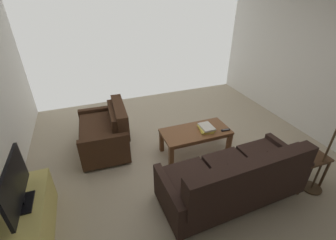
{
  "coord_description": "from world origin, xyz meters",
  "views": [
    {
      "loc": [
        1.38,
        2.68,
        2.6
      ],
      "look_at": [
        0.39,
        -0.0,
        0.94
      ],
      "focal_mm": 24.7,
      "sensor_mm": 36.0,
      "label": 1
    }
  ],
  "objects_px": {
    "flat_tv": "(15,186)",
    "coffee_mug": "(303,150)",
    "sofa_main": "(235,179)",
    "loveseat_near": "(106,132)",
    "end_table": "(305,158)",
    "coffee_table": "(196,134)",
    "tv_remote": "(226,130)",
    "tv_stand": "(30,219)",
    "book_stack": "(206,128)"
  },
  "relations": [
    {
      "from": "flat_tv",
      "to": "coffee_mug",
      "type": "xyz_separation_m",
      "value": [
        -3.62,
        0.39,
        -0.22
      ]
    },
    {
      "from": "sofa_main",
      "to": "loveseat_near",
      "type": "height_order",
      "value": "sofa_main"
    },
    {
      "from": "loveseat_near",
      "to": "end_table",
      "type": "height_order",
      "value": "loveseat_near"
    },
    {
      "from": "loveseat_near",
      "to": "coffee_table",
      "type": "distance_m",
      "value": 1.57
    },
    {
      "from": "coffee_mug",
      "to": "flat_tv",
      "type": "bearing_deg",
      "value": -6.19
    },
    {
      "from": "flat_tv",
      "to": "tv_remote",
      "type": "relative_size",
      "value": 5.14
    },
    {
      "from": "sofa_main",
      "to": "coffee_mug",
      "type": "distance_m",
      "value": 1.11
    },
    {
      "from": "coffee_table",
      "to": "tv_stand",
      "type": "relative_size",
      "value": 1.06
    },
    {
      "from": "sofa_main",
      "to": "tv_stand",
      "type": "height_order",
      "value": "sofa_main"
    },
    {
      "from": "end_table",
      "to": "tv_stand",
      "type": "relative_size",
      "value": 0.47
    },
    {
      "from": "coffee_table",
      "to": "end_table",
      "type": "height_order",
      "value": "end_table"
    },
    {
      "from": "loveseat_near",
      "to": "coffee_mug",
      "type": "xyz_separation_m",
      "value": [
        -2.56,
        1.78,
        0.2
      ]
    },
    {
      "from": "book_stack",
      "to": "loveseat_near",
      "type": "bearing_deg",
      "value": -22.39
    },
    {
      "from": "coffee_table",
      "to": "end_table",
      "type": "xyz_separation_m",
      "value": [
        -1.17,
        1.2,
        0.06
      ]
    },
    {
      "from": "tv_remote",
      "to": "coffee_table",
      "type": "bearing_deg",
      "value": -19.41
    },
    {
      "from": "sofa_main",
      "to": "flat_tv",
      "type": "height_order",
      "value": "flat_tv"
    },
    {
      "from": "loveseat_near",
      "to": "end_table",
      "type": "relative_size",
      "value": 2.23
    },
    {
      "from": "loveseat_near",
      "to": "coffee_table",
      "type": "height_order",
      "value": "loveseat_near"
    },
    {
      "from": "coffee_table",
      "to": "tv_remote",
      "type": "xyz_separation_m",
      "value": [
        -0.48,
        0.17,
        0.08
      ]
    },
    {
      "from": "loveseat_near",
      "to": "book_stack",
      "type": "xyz_separation_m",
      "value": [
        -1.62,
        0.67,
        0.12
      ]
    },
    {
      "from": "sofa_main",
      "to": "tv_stand",
      "type": "xyz_separation_m",
      "value": [
        2.53,
        -0.38,
        -0.11
      ]
    },
    {
      "from": "end_table",
      "to": "tv_remote",
      "type": "height_order",
      "value": "end_table"
    },
    {
      "from": "tv_stand",
      "to": "tv_remote",
      "type": "distance_m",
      "value": 3.05
    },
    {
      "from": "coffee_table",
      "to": "tv_remote",
      "type": "bearing_deg",
      "value": 160.59
    },
    {
      "from": "loveseat_near",
      "to": "book_stack",
      "type": "height_order",
      "value": "loveseat_near"
    },
    {
      "from": "tv_stand",
      "to": "book_stack",
      "type": "relative_size",
      "value": 3.62
    },
    {
      "from": "loveseat_near",
      "to": "coffee_mug",
      "type": "height_order",
      "value": "loveseat_near"
    },
    {
      "from": "coffee_mug",
      "to": "tv_remote",
      "type": "distance_m",
      "value": 1.18
    },
    {
      "from": "loveseat_near",
      "to": "book_stack",
      "type": "distance_m",
      "value": 1.75
    },
    {
      "from": "loveseat_near",
      "to": "tv_remote",
      "type": "height_order",
      "value": "loveseat_near"
    },
    {
      "from": "end_table",
      "to": "book_stack",
      "type": "bearing_deg",
      "value": -49.25
    },
    {
      "from": "end_table",
      "to": "flat_tv",
      "type": "bearing_deg",
      "value": -6.72
    },
    {
      "from": "sofa_main",
      "to": "book_stack",
      "type": "xyz_separation_m",
      "value": [
        -0.15,
        -1.1,
        0.12
      ]
    },
    {
      "from": "end_table",
      "to": "coffee_mug",
      "type": "relative_size",
      "value": 5.13
    },
    {
      "from": "loveseat_near",
      "to": "coffee_mug",
      "type": "bearing_deg",
      "value": 145.17
    },
    {
      "from": "coffee_mug",
      "to": "book_stack",
      "type": "xyz_separation_m",
      "value": [
        0.95,
        -1.12,
        -0.08
      ]
    },
    {
      "from": "tv_stand",
      "to": "coffee_mug",
      "type": "relative_size",
      "value": 10.87
    },
    {
      "from": "sofa_main",
      "to": "coffee_mug",
      "type": "height_order",
      "value": "sofa_main"
    },
    {
      "from": "tv_stand",
      "to": "book_stack",
      "type": "xyz_separation_m",
      "value": [
        -2.68,
        -0.72,
        0.23
      ]
    },
    {
      "from": "tv_stand",
      "to": "tv_remote",
      "type": "relative_size",
      "value": 6.8
    },
    {
      "from": "sofa_main",
      "to": "coffee_table",
      "type": "relative_size",
      "value": 1.71
    },
    {
      "from": "tv_stand",
      "to": "flat_tv",
      "type": "distance_m",
      "value": 0.54
    },
    {
      "from": "loveseat_near",
      "to": "book_stack",
      "type": "relative_size",
      "value": 3.82
    },
    {
      "from": "book_stack",
      "to": "tv_remote",
      "type": "height_order",
      "value": "book_stack"
    },
    {
      "from": "end_table",
      "to": "tv_stand",
      "type": "height_order",
      "value": "end_table"
    },
    {
      "from": "sofa_main",
      "to": "tv_stand",
      "type": "distance_m",
      "value": 2.56
    },
    {
      "from": "coffee_mug",
      "to": "end_table",
      "type": "bearing_deg",
      "value": 141.93
    },
    {
      "from": "flat_tv",
      "to": "tv_remote",
      "type": "xyz_separation_m",
      "value": [
        -2.98,
        -0.59,
        -0.34
      ]
    },
    {
      "from": "tv_stand",
      "to": "book_stack",
      "type": "height_order",
      "value": "book_stack"
    },
    {
      "from": "sofa_main",
      "to": "flat_tv",
      "type": "relative_size",
      "value": 2.4
    }
  ]
}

